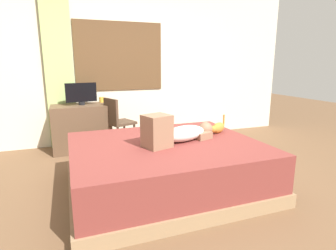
{
  "coord_description": "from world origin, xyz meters",
  "views": [
    {
      "loc": [
        -1.06,
        -2.6,
        1.39
      ],
      "look_at": [
        0.03,
        0.33,
        0.68
      ],
      "focal_mm": 29.25,
      "sensor_mm": 36.0,
      "label": 1
    }
  ],
  "objects_px": {
    "tv_monitor": "(81,94)",
    "chair_by_desk": "(117,120)",
    "desk": "(82,128)",
    "bed": "(166,166)",
    "cat": "(218,128)",
    "cup": "(102,100)",
    "person_lying": "(178,132)"
  },
  "relations": [
    {
      "from": "bed",
      "to": "chair_by_desk",
      "type": "bearing_deg",
      "value": 99.95
    },
    {
      "from": "person_lying",
      "to": "cat",
      "type": "height_order",
      "value": "person_lying"
    },
    {
      "from": "cup",
      "to": "tv_monitor",
      "type": "bearing_deg",
      "value": -149.19
    },
    {
      "from": "person_lying",
      "to": "chair_by_desk",
      "type": "bearing_deg",
      "value": 104.36
    },
    {
      "from": "chair_by_desk",
      "to": "cat",
      "type": "bearing_deg",
      "value": -53.07
    },
    {
      "from": "person_lying",
      "to": "desk",
      "type": "height_order",
      "value": "person_lying"
    },
    {
      "from": "desk",
      "to": "chair_by_desk",
      "type": "distance_m",
      "value": 0.61
    },
    {
      "from": "desk",
      "to": "bed",
      "type": "bearing_deg",
      "value": -66.27
    },
    {
      "from": "tv_monitor",
      "to": "chair_by_desk",
      "type": "bearing_deg",
      "value": -28.99
    },
    {
      "from": "cat",
      "to": "chair_by_desk",
      "type": "height_order",
      "value": "chair_by_desk"
    },
    {
      "from": "person_lying",
      "to": "desk",
      "type": "bearing_deg",
      "value": 116.77
    },
    {
      "from": "person_lying",
      "to": "tv_monitor",
      "type": "bearing_deg",
      "value": 116.08
    },
    {
      "from": "desk",
      "to": "chair_by_desk",
      "type": "bearing_deg",
      "value": -27.7
    },
    {
      "from": "cat",
      "to": "chair_by_desk",
      "type": "relative_size",
      "value": 0.36
    },
    {
      "from": "bed",
      "to": "tv_monitor",
      "type": "xyz_separation_m",
      "value": [
        -0.77,
        1.81,
        0.66
      ]
    },
    {
      "from": "desk",
      "to": "tv_monitor",
      "type": "height_order",
      "value": "tv_monitor"
    },
    {
      "from": "person_lying",
      "to": "cat",
      "type": "xyz_separation_m",
      "value": [
        0.62,
        0.2,
        -0.05
      ]
    },
    {
      "from": "tv_monitor",
      "to": "desk",
      "type": "bearing_deg",
      "value": 180.0
    },
    {
      "from": "bed",
      "to": "desk",
      "type": "distance_m",
      "value": 1.98
    },
    {
      "from": "cup",
      "to": "chair_by_desk",
      "type": "relative_size",
      "value": 0.1
    },
    {
      "from": "bed",
      "to": "tv_monitor",
      "type": "height_order",
      "value": "tv_monitor"
    },
    {
      "from": "desk",
      "to": "chair_by_desk",
      "type": "height_order",
      "value": "chair_by_desk"
    },
    {
      "from": "tv_monitor",
      "to": "cup",
      "type": "bearing_deg",
      "value": 30.81
    },
    {
      "from": "cat",
      "to": "chair_by_desk",
      "type": "xyz_separation_m",
      "value": [
        -1.02,
        1.36,
        -0.09
      ]
    },
    {
      "from": "bed",
      "to": "cat",
      "type": "xyz_separation_m",
      "value": [
        0.75,
        0.17,
        0.34
      ]
    },
    {
      "from": "bed",
      "to": "person_lying",
      "type": "bearing_deg",
      "value": -10.87
    },
    {
      "from": "cat",
      "to": "desk",
      "type": "distance_m",
      "value": 2.27
    },
    {
      "from": "tv_monitor",
      "to": "cup",
      "type": "height_order",
      "value": "tv_monitor"
    },
    {
      "from": "bed",
      "to": "desk",
      "type": "bearing_deg",
      "value": 113.73
    },
    {
      "from": "desk",
      "to": "tv_monitor",
      "type": "xyz_separation_m",
      "value": [
        0.03,
        -0.0,
        0.55
      ]
    },
    {
      "from": "desk",
      "to": "person_lying",
      "type": "bearing_deg",
      "value": -63.23
    },
    {
      "from": "bed",
      "to": "cat",
      "type": "relative_size",
      "value": 6.66
    }
  ]
}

